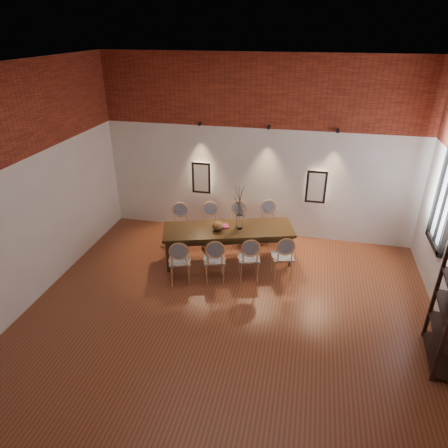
% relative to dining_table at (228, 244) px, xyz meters
% --- Properties ---
extents(floor, '(7.00, 7.00, 0.02)m').
position_rel_dining_table_xyz_m(floor, '(0.38, -2.12, -0.39)').
color(floor, brown).
rests_on(floor, ground).
extents(ceiling, '(7.00, 7.00, 0.02)m').
position_rel_dining_table_xyz_m(ceiling, '(0.38, -2.12, 3.63)').
color(ceiling, silver).
rests_on(ceiling, ground).
extents(wall_back, '(7.00, 0.10, 4.00)m').
position_rel_dining_table_xyz_m(wall_back, '(0.38, 1.43, 1.62)').
color(wall_back, silver).
rests_on(wall_back, ground).
extents(wall_left, '(0.10, 7.00, 4.00)m').
position_rel_dining_table_xyz_m(wall_left, '(-3.17, -2.12, 1.62)').
color(wall_left, silver).
rests_on(wall_left, ground).
extents(brick_band_back, '(7.00, 0.02, 1.50)m').
position_rel_dining_table_xyz_m(brick_band_back, '(0.38, 1.36, 2.88)').
color(brick_band_back, maroon).
rests_on(brick_band_back, ground).
extents(brick_band_front, '(7.00, 0.02, 1.50)m').
position_rel_dining_table_xyz_m(brick_band_front, '(0.38, -5.60, 2.88)').
color(brick_band_front, maroon).
rests_on(brick_band_front, ground).
extents(niche_left, '(0.36, 0.06, 0.66)m').
position_rel_dining_table_xyz_m(niche_left, '(-0.92, 1.33, 0.93)').
color(niche_left, '#FFEAC6').
rests_on(niche_left, wall_back).
extents(niche_right, '(0.36, 0.06, 0.66)m').
position_rel_dining_table_xyz_m(niche_right, '(1.68, 1.33, 0.93)').
color(niche_right, '#FFEAC6').
rests_on(niche_right, wall_back).
extents(spot_fixture_left, '(0.08, 0.10, 0.08)m').
position_rel_dining_table_xyz_m(spot_fixture_left, '(-0.92, 1.30, 2.17)').
color(spot_fixture_left, black).
rests_on(spot_fixture_left, wall_back).
extents(spot_fixture_mid, '(0.08, 0.10, 0.08)m').
position_rel_dining_table_xyz_m(spot_fixture_mid, '(0.58, 1.30, 2.17)').
color(spot_fixture_mid, black).
rests_on(spot_fixture_mid, wall_back).
extents(spot_fixture_right, '(0.08, 0.10, 0.08)m').
position_rel_dining_table_xyz_m(spot_fixture_right, '(1.98, 1.30, 2.17)').
color(spot_fixture_right, black).
rests_on(spot_fixture_right, wall_back).
extents(dining_table, '(2.77, 1.60, 0.75)m').
position_rel_dining_table_xyz_m(dining_table, '(0.00, 0.00, 0.00)').
color(dining_table, '#382511').
rests_on(dining_table, floor).
extents(chair_near_a, '(0.55, 0.55, 0.94)m').
position_rel_dining_table_xyz_m(chair_near_a, '(-0.74, -0.97, 0.09)').
color(chair_near_a, tan).
rests_on(chair_near_a, floor).
extents(chair_near_b, '(0.55, 0.55, 0.94)m').
position_rel_dining_table_xyz_m(chair_near_b, '(-0.11, -0.77, 0.09)').
color(chair_near_b, tan).
rests_on(chair_near_b, floor).
extents(chair_near_c, '(0.55, 0.55, 0.94)m').
position_rel_dining_table_xyz_m(chair_near_c, '(0.52, -0.57, 0.09)').
color(chair_near_c, tan).
rests_on(chair_near_c, floor).
extents(chair_near_d, '(0.55, 0.55, 0.94)m').
position_rel_dining_table_xyz_m(chair_near_d, '(1.15, -0.38, 0.09)').
color(chair_near_d, tan).
rests_on(chair_near_d, floor).
extents(chair_far_a, '(0.55, 0.55, 0.94)m').
position_rel_dining_table_xyz_m(chair_far_a, '(-1.15, 0.38, 0.09)').
color(chair_far_a, tan).
rests_on(chair_far_a, floor).
extents(chair_far_b, '(0.55, 0.55, 0.94)m').
position_rel_dining_table_xyz_m(chair_far_b, '(-0.52, 0.57, 0.09)').
color(chair_far_b, tan).
rests_on(chair_far_b, floor).
extents(chair_far_c, '(0.55, 0.55, 0.94)m').
position_rel_dining_table_xyz_m(chair_far_c, '(0.11, 0.77, 0.09)').
color(chair_far_c, tan).
rests_on(chair_far_c, floor).
extents(chair_far_d, '(0.55, 0.55, 0.94)m').
position_rel_dining_table_xyz_m(chair_far_d, '(0.74, 0.97, 0.09)').
color(chair_far_d, tan).
rests_on(chair_far_d, floor).
extents(vase, '(0.14, 0.14, 0.30)m').
position_rel_dining_table_xyz_m(vase, '(0.21, 0.07, 0.53)').
color(vase, silver).
rests_on(vase, dining_table).
extents(dried_branches, '(0.50, 0.50, 0.70)m').
position_rel_dining_table_xyz_m(dried_branches, '(0.21, 0.07, 0.98)').
color(dried_branches, brown).
rests_on(dried_branches, vase).
extents(bowl, '(0.24, 0.24, 0.18)m').
position_rel_dining_table_xyz_m(bowl, '(-0.19, -0.11, 0.46)').
color(bowl, brown).
rests_on(bowl, dining_table).
extents(book, '(0.30, 0.25, 0.03)m').
position_rel_dining_table_xyz_m(book, '(-0.14, 0.04, 0.39)').
color(book, '#911C50').
rests_on(book, dining_table).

